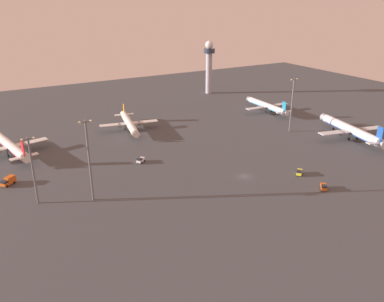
% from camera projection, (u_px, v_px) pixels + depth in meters
% --- Properties ---
extents(ground_plane, '(416.00, 416.00, 0.00)m').
position_uv_depth(ground_plane, '(244.00, 176.00, 153.42)').
color(ground_plane, '#424449').
extents(control_tower, '(8.00, 8.00, 37.03)m').
position_uv_depth(control_tower, '(209.00, 63.00, 276.89)').
color(control_tower, '#A8A8B2').
rests_on(control_tower, ground).
extents(airplane_far_stand, '(35.70, 45.58, 11.78)m').
position_uv_depth(airplane_far_stand, '(351.00, 130.00, 192.48)').
color(airplane_far_stand, silver).
rests_on(airplane_far_stand, ground).
extents(airplane_mid_apron, '(29.79, 38.30, 9.83)m').
position_uv_depth(airplane_mid_apron, '(267.00, 106.00, 237.37)').
color(airplane_mid_apron, silver).
rests_on(airplane_mid_apron, ground).
extents(airplane_near_gate, '(32.51, 41.52, 10.72)m').
position_uv_depth(airplane_near_gate, '(11.00, 146.00, 172.99)').
color(airplane_near_gate, silver).
rests_on(airplane_near_gate, ground).
extents(airplane_terminal_side, '(30.57, 39.06, 10.07)m').
position_uv_depth(airplane_terminal_side, '(129.00, 123.00, 204.72)').
color(airplane_terminal_side, silver).
rests_on(airplane_terminal_side, ground).
extents(catering_truck, '(5.90, 5.32, 3.05)m').
position_uv_depth(catering_truck, '(8.00, 181.00, 145.99)').
color(catering_truck, '#D85919').
rests_on(catering_truck, ground).
extents(baggage_tractor, '(4.47, 4.09, 2.25)m').
position_uv_depth(baggage_tractor, '(141.00, 160.00, 165.60)').
color(baggage_tractor, white).
rests_on(baggage_tractor, ground).
extents(maintenance_van, '(4.21, 4.40, 2.25)m').
position_uv_depth(maintenance_van, '(324.00, 187.00, 142.31)').
color(maintenance_van, '#D85919').
rests_on(maintenance_van, ground).
extents(cargo_loader, '(4.42, 4.18, 2.25)m').
position_uv_depth(cargo_loader, '(299.00, 172.00, 154.19)').
color(cargo_loader, yellow).
rests_on(cargo_loader, ground).
extents(apron_light_central, '(4.80, 0.90, 28.97)m').
position_uv_depth(apron_light_central, '(89.00, 156.00, 129.65)').
color(apron_light_central, slate).
rests_on(apron_light_central, ground).
extents(apron_light_east, '(4.80, 0.90, 27.86)m').
position_uv_depth(apron_light_east, '(292.00, 102.00, 198.24)').
color(apron_light_east, slate).
rests_on(apron_light_east, ground).
extents(apron_light_west, '(4.80, 0.90, 23.91)m').
position_uv_depth(apron_light_west, '(32.00, 166.00, 128.51)').
color(apron_light_west, slate).
rests_on(apron_light_west, ground).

